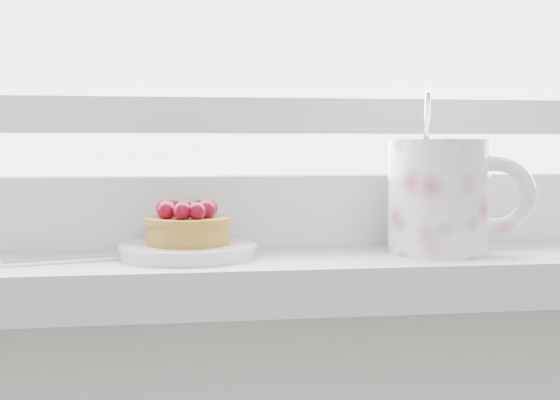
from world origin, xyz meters
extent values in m
cube|color=silver|center=(0.00, 1.90, 0.92)|extent=(1.60, 0.20, 0.04)
cube|color=white|center=(0.00, 1.97, 0.97)|extent=(1.30, 0.05, 0.07)
cube|color=white|center=(0.00, 1.97, 1.07)|extent=(1.30, 0.04, 0.04)
cylinder|color=white|center=(-0.07, 1.89, 0.95)|extent=(0.12, 0.12, 0.01)
cylinder|color=#895F1E|center=(-0.07, 1.89, 0.96)|extent=(0.07, 0.07, 0.02)
cylinder|color=#895F1E|center=(-0.07, 1.89, 0.97)|extent=(0.08, 0.08, 0.01)
sphere|color=#4D0111|center=(-0.07, 1.89, 0.98)|extent=(0.02, 0.02, 0.02)
sphere|color=#4D0111|center=(-0.06, 1.89, 0.98)|extent=(0.02, 0.02, 0.02)
sphere|color=#4D0111|center=(-0.06, 1.90, 0.98)|extent=(0.02, 0.02, 0.02)
sphere|color=#4D0111|center=(-0.07, 1.90, 0.98)|extent=(0.02, 0.02, 0.02)
sphere|color=#4D0111|center=(-0.09, 1.90, 0.98)|extent=(0.02, 0.02, 0.02)
sphere|color=#4D0111|center=(-0.09, 1.89, 0.98)|extent=(0.02, 0.02, 0.02)
sphere|color=#4D0111|center=(-0.09, 1.87, 0.98)|extent=(0.02, 0.02, 0.02)
sphere|color=#4D0111|center=(-0.08, 1.87, 0.98)|extent=(0.02, 0.02, 0.02)
sphere|color=#4D0111|center=(-0.07, 1.86, 0.98)|extent=(0.02, 0.02, 0.02)
sphere|color=#4D0111|center=(-0.06, 1.88, 0.98)|extent=(0.02, 0.02, 0.02)
cylinder|color=silver|center=(0.16, 1.88, 0.99)|extent=(0.12, 0.12, 0.11)
cylinder|color=black|center=(0.16, 1.88, 1.04)|extent=(0.08, 0.08, 0.01)
torus|color=silver|center=(0.21, 1.86, 1.00)|extent=(0.07, 0.04, 0.07)
cylinder|color=silver|center=(0.15, 1.90, 1.06)|extent=(0.01, 0.03, 0.07)
cube|color=silver|center=(-0.17, 1.87, 0.94)|extent=(0.10, 0.04, 0.00)
cube|color=silver|center=(-0.22, 1.86, 0.94)|extent=(0.02, 0.02, 0.00)
cube|color=silver|center=(-0.11, 1.89, 0.94)|extent=(0.02, 0.01, 0.00)
cube|color=silver|center=(-0.09, 1.89, 0.94)|extent=(0.03, 0.03, 0.00)
cube|color=silver|center=(-0.06, 1.89, 0.94)|extent=(0.03, 0.01, 0.00)
cube|color=silver|center=(-0.06, 1.90, 0.94)|extent=(0.03, 0.01, 0.00)
cube|color=silver|center=(-0.06, 1.91, 0.94)|extent=(0.03, 0.01, 0.00)
cube|color=silver|center=(-0.07, 1.91, 0.94)|extent=(0.03, 0.01, 0.00)
camera|label=1|loc=(-0.10, 1.19, 1.04)|focal=50.00mm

